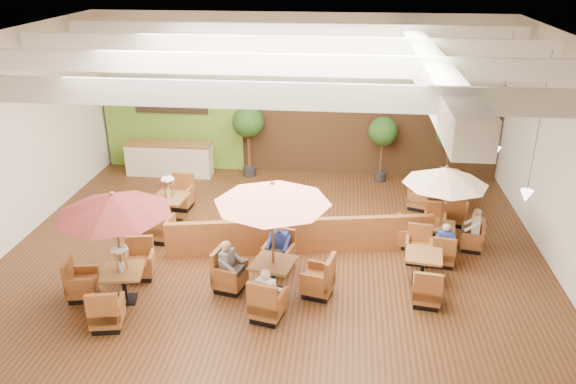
# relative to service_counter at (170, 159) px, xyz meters

# --- Properties ---
(room) EXTENTS (14.04, 14.00, 5.52)m
(room) POSITION_rel_service_counter_xyz_m (4.65, -3.88, 3.05)
(room) COLOR #381E0F
(room) RESTS_ON ground
(service_counter) EXTENTS (3.00, 0.75, 1.18)m
(service_counter) POSITION_rel_service_counter_xyz_m (0.00, 0.00, 0.00)
(service_counter) COLOR beige
(service_counter) RESTS_ON ground
(booth_divider) EXTENTS (6.92, 1.46, 0.97)m
(booth_divider) POSITION_rel_service_counter_xyz_m (5.10, -5.10, -0.10)
(booth_divider) COLOR brown
(booth_divider) RESTS_ON ground
(table_0) EXTENTS (2.62, 2.74, 2.70)m
(table_0) POSITION_rel_service_counter_xyz_m (1.26, -7.74, 1.34)
(table_0) COLOR brown
(table_0) RESTS_ON ground
(table_1) EXTENTS (2.86, 2.86, 2.80)m
(table_1) POSITION_rel_service_counter_xyz_m (4.63, -7.05, 1.31)
(table_1) COLOR brown
(table_1) RESTS_ON ground
(table_2) EXTENTS (2.37, 2.37, 2.37)m
(table_2) POSITION_rel_service_counter_xyz_m (8.72, -4.47, 1.05)
(table_2) COLOR brown
(table_2) RESTS_ON ground
(table_3) EXTENTS (1.05, 2.88, 1.61)m
(table_3) POSITION_rel_service_counter_xyz_m (1.18, -3.80, -0.08)
(table_3) COLOR brown
(table_3) RESTS_ON ground
(table_4) EXTENTS (0.96, 2.59, 0.95)m
(table_4) POSITION_rel_service_counter_xyz_m (8.10, -6.21, -0.22)
(table_4) COLOR brown
(table_4) RESTS_ON ground
(table_5) EXTENTS (1.86, 2.65, 0.94)m
(table_5) POSITION_rel_service_counter_xyz_m (9.12, -1.99, -0.23)
(table_5) COLOR brown
(table_5) RESTS_ON ground
(topiary_0) EXTENTS (1.07, 1.07, 2.50)m
(topiary_0) POSITION_rel_service_counter_xyz_m (2.81, 0.20, 1.28)
(topiary_0) COLOR black
(topiary_0) RESTS_ON ground
(topiary_1) EXTENTS (0.98, 0.98, 2.27)m
(topiary_1) POSITION_rel_service_counter_xyz_m (7.38, 0.20, 1.11)
(topiary_1) COLOR black
(topiary_1) RESTS_ON ground
(topiary_2) EXTENTS (0.97, 0.97, 2.25)m
(topiary_2) POSITION_rel_service_counter_xyz_m (9.59, 0.20, 1.09)
(topiary_2) COLOR black
(topiary_2) RESTS_ON ground
(diner_0) EXTENTS (0.44, 0.41, 0.78)m
(diner_0) POSITION_rel_service_counter_xyz_m (4.63, -8.07, 0.17)
(diner_0) COLOR white
(diner_0) RESTS_ON ground
(diner_1) EXTENTS (0.42, 0.37, 0.79)m
(diner_1) POSITION_rel_service_counter_xyz_m (4.63, -6.02, 0.17)
(diner_1) COLOR #283AAD
(diner_1) RESTS_ON ground
(diner_2) EXTENTS (0.39, 0.44, 0.81)m
(diner_2) POSITION_rel_service_counter_xyz_m (3.60, -7.05, 0.18)
(diner_2) COLOR slate
(diner_2) RESTS_ON ground
(diner_3) EXTENTS (0.37, 0.31, 0.72)m
(diner_3) POSITION_rel_service_counter_xyz_m (8.72, -5.33, 0.14)
(diner_3) COLOR #283AAD
(diner_3) RESTS_ON ground
(diner_4) EXTENTS (0.33, 0.39, 0.74)m
(diner_4) POSITION_rel_service_counter_xyz_m (9.58, -4.47, 0.15)
(diner_4) COLOR white
(diner_4) RESTS_ON ground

